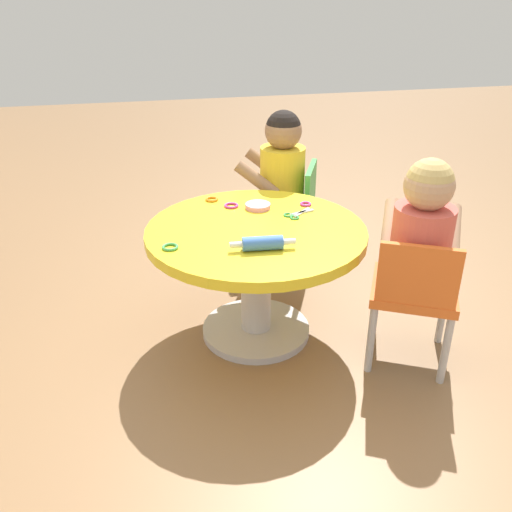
% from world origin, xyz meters
% --- Properties ---
extents(ground_plane, '(10.00, 10.00, 0.00)m').
position_xyz_m(ground_plane, '(0.00, 0.00, 0.00)').
color(ground_plane, olive).
extents(craft_table, '(0.84, 0.84, 0.47)m').
position_xyz_m(craft_table, '(0.00, 0.00, 0.35)').
color(craft_table, silver).
rests_on(craft_table, ground).
extents(child_chair_left, '(0.40, 0.40, 0.54)m').
position_xyz_m(child_chair_left, '(-0.31, -0.52, 0.31)').
color(child_chair_left, '#B7B7BC').
rests_on(child_chair_left, ground).
extents(seated_child_left, '(0.43, 0.40, 0.51)m').
position_xyz_m(seated_child_left, '(-0.27, -0.53, 0.53)').
color(seated_child_left, '#3F4772').
rests_on(seated_child_left, ground).
extents(child_chair_right, '(0.40, 0.40, 0.54)m').
position_xyz_m(child_chair_right, '(0.53, -0.28, 0.31)').
color(child_chair_right, '#B7B7BC').
rests_on(child_chair_right, ground).
extents(seated_child_right, '(0.39, 0.43, 0.51)m').
position_xyz_m(seated_child_right, '(0.55, -0.24, 0.53)').
color(seated_child_right, '#3F4772').
rests_on(seated_child_right, ground).
extents(rolling_pin, '(0.06, 0.23, 0.05)m').
position_xyz_m(rolling_pin, '(-0.19, 0.02, 0.50)').
color(rolling_pin, '#3F72CC').
rests_on(rolling_pin, craft_table).
extents(craft_scissors, '(0.11, 0.14, 0.01)m').
position_xyz_m(craft_scissors, '(0.09, -0.18, 0.48)').
color(craft_scissors, silver).
rests_on(craft_scissors, craft_table).
extents(playdough_blob_0, '(0.10, 0.10, 0.02)m').
position_xyz_m(playdough_blob_0, '(0.19, -0.05, 0.48)').
color(playdough_blob_0, pink).
rests_on(playdough_blob_0, craft_table).
extents(cookie_cutter_0, '(0.05, 0.05, 0.01)m').
position_xyz_m(cookie_cutter_0, '(0.32, 0.12, 0.48)').
color(cookie_cutter_0, orange).
rests_on(cookie_cutter_0, craft_table).
extents(cookie_cutter_1, '(0.06, 0.06, 0.01)m').
position_xyz_m(cookie_cutter_1, '(-0.11, 0.33, 0.48)').
color(cookie_cutter_1, '#4CB259').
rests_on(cookie_cutter_1, craft_table).
extents(cookie_cutter_2, '(0.06, 0.06, 0.01)m').
position_xyz_m(cookie_cutter_2, '(0.23, 0.05, 0.48)').
color(cookie_cutter_2, '#D83FA5').
rests_on(cookie_cutter_2, craft_table).
extents(cookie_cutter_3, '(0.05, 0.05, 0.01)m').
position_xyz_m(cookie_cutter_3, '(0.18, -0.25, 0.48)').
color(cookie_cutter_3, '#D83FA5').
rests_on(cookie_cutter_3, craft_table).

